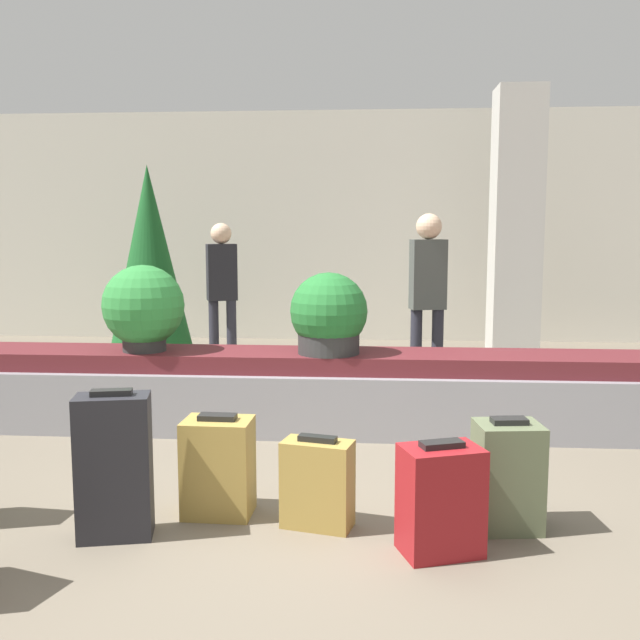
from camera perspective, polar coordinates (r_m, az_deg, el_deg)
ground_plane at (r=4.06m, az=-1.88°, el=-15.34°), size 18.00×18.00×0.00m
back_wall at (r=10.11m, az=1.97°, el=7.47°), size 18.00×0.06×3.20m
carousel at (r=5.62m, az=0.00°, el=-5.78°), size 8.28×0.75×0.61m
pillar at (r=8.80m, az=15.38°, el=7.25°), size 0.55×0.55×3.20m
suitcase_0 at (r=3.93m, az=14.76°, el=-11.94°), size 0.36×0.32×0.59m
suitcase_2 at (r=3.84m, az=-0.20°, el=-12.95°), size 0.40×0.27×0.49m
suitcase_3 at (r=4.02m, az=-8.14°, el=-11.54°), size 0.38×0.29×0.56m
suitcase_4 at (r=3.82m, az=-16.14°, el=-11.17°), size 0.40×0.29×0.77m
suitcase_6 at (r=3.59m, az=9.63°, el=-13.99°), size 0.44×0.37×0.56m
potted_plant_0 at (r=5.45m, az=0.70°, el=0.33°), size 0.59×0.59×0.62m
potted_plant_1 at (r=5.72m, az=-13.95°, el=0.93°), size 0.63×0.63×0.68m
traveler_0 at (r=6.74m, az=8.62°, el=2.61°), size 0.35×0.24×1.71m
traveler_1 at (r=7.95m, az=-7.85°, el=2.92°), size 0.36×0.28×1.63m
decorated_tree at (r=8.69m, az=-13.49°, el=4.96°), size 0.96×0.96×2.31m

